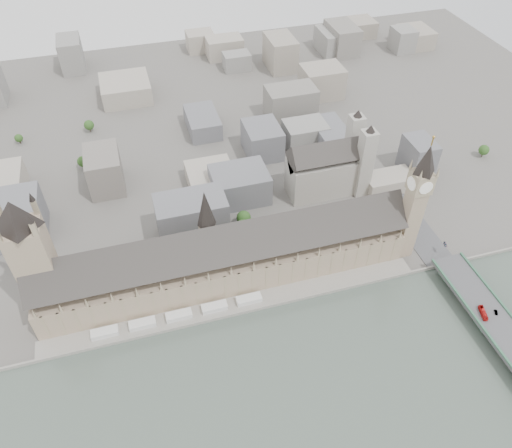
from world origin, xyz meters
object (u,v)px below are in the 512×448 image
object	(u,v)px
westminster_bridge	(505,340)
car_silver	(496,312)
victoria_tower	(32,255)
elizabeth_tower	(417,195)
car_approach	(445,244)
palace_of_westminster	(225,258)
westminster_abbey	(329,167)
red_bus_north	(483,313)

from	to	relation	value
westminster_bridge	car_silver	bearing A→B (deg)	78.36
victoria_tower	car_silver	size ratio (longest dim) A/B	23.35
elizabeth_tower	car_approach	bearing A→B (deg)	-21.51
palace_of_westminster	car_silver	world-z (taller)	palace_of_westminster
victoria_tower	car_approach	xyz separation A→B (m)	(289.53, -29.64, -44.24)
victoria_tower	westminster_bridge	size ratio (longest dim) A/B	0.31
car_silver	car_approach	distance (m)	65.89
westminster_bridge	westminster_abbey	world-z (taller)	westminster_abbey
red_bus_north	car_approach	world-z (taller)	red_bus_north
elizabeth_tower	red_bus_north	size ratio (longest dim) A/B	9.00
palace_of_westminster	car_silver	size ratio (longest dim) A/B	61.88
westminster_bridge	car_silver	xyz separation A→B (m)	(3.71, 18.00, 5.83)
car_silver	car_approach	size ratio (longest dim) A/B	0.87
westminster_abbey	car_approach	world-z (taller)	westminster_abbey
car_approach	elizabeth_tower	bearing A→B (deg)	172.32
westminster_bridge	red_bus_north	world-z (taller)	red_bus_north
westminster_bridge	westminster_abbey	size ratio (longest dim) A/B	4.78
elizabeth_tower	car_silver	size ratio (longest dim) A/B	25.10
westminster_abbey	palace_of_westminster	bearing A→B (deg)	-145.83
palace_of_westminster	westminster_bridge	distance (m)	195.05
victoria_tower	car_silver	distance (m)	306.36
victoria_tower	westminster_bridge	bearing A→B (deg)	-21.78
elizabeth_tower	red_bus_north	xyz separation A→B (m)	(18.32, -75.96, -46.17)
victoria_tower	westminster_abbey	bearing A→B (deg)	16.50
palace_of_westminster	red_bus_north	bearing A→B (deg)	-29.28
palace_of_westminster	elizabeth_tower	xyz separation A→B (m)	(138.00, -11.70, 35.38)
victoria_tower	red_bus_north	distance (m)	296.93
westminster_abbey	red_bus_north	distance (m)	169.68
palace_of_westminster	victoria_tower	distance (m)	126.41
car_silver	elizabeth_tower	bearing A→B (deg)	133.93
victoria_tower	westminster_abbey	size ratio (longest dim) A/B	1.47
car_approach	car_silver	bearing A→B (deg)	-77.75
westminster_bridge	westminster_abbey	bearing A→B (deg)	105.64
red_bus_north	car_approach	size ratio (longest dim) A/B	2.43
victoria_tower	westminster_abbey	xyz separation A→B (m)	(232.92, 69.00, -30.12)
car_silver	victoria_tower	bearing A→B (deg)	-174.11
red_bus_north	car_silver	world-z (taller)	red_bus_north
victoria_tower	car_silver	xyz separation A→B (m)	(287.71, -95.50, -44.25)
victoria_tower	car_approach	world-z (taller)	victoria_tower
palace_of_westminster	westminster_abbey	world-z (taller)	westminster_abbey
westminster_bridge	red_bus_north	bearing A→B (deg)	106.20
westminster_bridge	red_bus_north	xyz separation A→B (m)	(-5.68, 19.54, 6.79)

